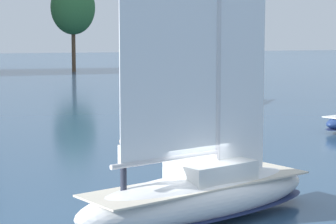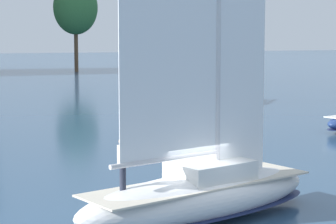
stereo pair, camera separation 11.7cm
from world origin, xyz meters
The scene contains 4 objects.
ground_plane centered at (0.00, 0.00, 0.00)m, with size 400.00×400.00×0.00m, color #2D4C6B.
tree_shore_left centered at (15.55, 88.26, 10.56)m, with size 7.33×7.33×15.08m.
sailboat_main centered at (0.01, 0.00, 1.05)m, with size 9.94×5.43×13.17m.
sailboat_moored_mid_channel centered at (16.98, 33.09, 0.81)m, with size 7.64×8.15×12.01m.
Camera 1 is at (-8.52, -19.45, 6.18)m, focal length 70.00 mm.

